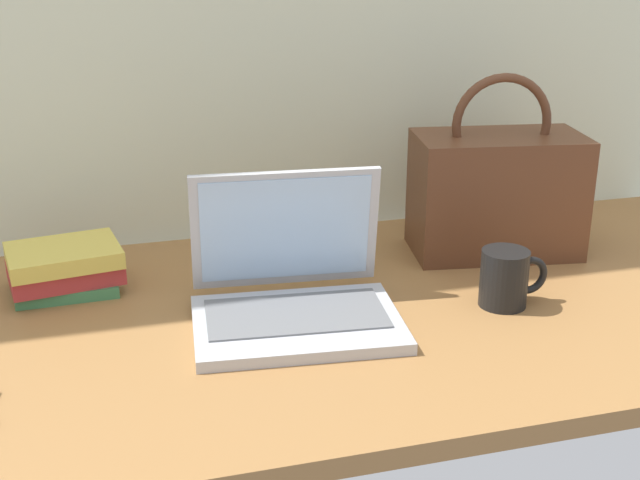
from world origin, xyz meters
TOP-DOWN VIEW (x-y plane):
  - desk at (0.00, 0.00)m, footprint 1.60×0.76m
  - laptop at (-0.10, -0.01)m, footprint 0.33×0.29m
  - coffee_mug at (0.24, -0.06)m, footprint 0.11×0.08m
  - handbag at (0.33, 0.17)m, footprint 0.32×0.20m
  - book_stack at (-0.43, 0.19)m, footprint 0.19×0.16m

SIDE VIEW (x-z plane):
  - desk at x=0.00m, z-range 0.00..0.03m
  - book_stack at x=-0.43m, z-range 0.03..0.11m
  - laptop at x=-0.10m, z-range -0.03..0.18m
  - coffee_mug at x=0.24m, z-range 0.03..0.12m
  - handbag at x=0.33m, z-range -0.02..0.31m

